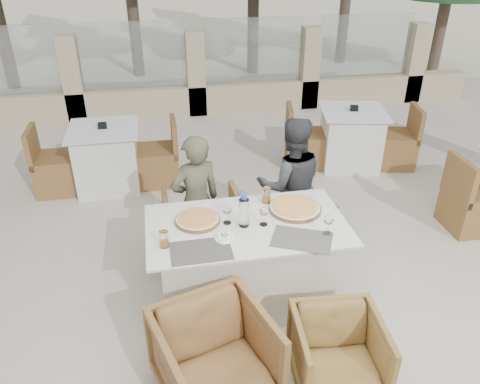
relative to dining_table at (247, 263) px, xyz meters
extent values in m
plane|color=beige|center=(0.09, -0.01, -0.39)|extent=(80.00, 80.00, 0.00)
cube|color=beige|center=(0.09, 13.99, -0.38)|extent=(30.00, 16.00, 0.01)
cube|color=#544E48|center=(-0.40, -0.29, 0.39)|extent=(0.45, 0.30, 0.00)
cube|color=#5E5A50|center=(0.37, -0.28, 0.39)|extent=(0.53, 0.46, 0.00)
cylinder|color=#C9431B|center=(-0.38, 0.11, 0.41)|extent=(0.48, 0.48, 0.05)
cylinder|color=orange|center=(0.44, 0.14, 0.41)|extent=(0.49, 0.49, 0.06)
cylinder|color=#A2BAD5|center=(-0.03, -0.01, 0.53)|extent=(0.11, 0.11, 0.28)
cylinder|color=orange|center=(-0.66, -0.18, 0.45)|extent=(0.07, 0.07, 0.13)
cylinder|color=orange|center=(0.23, 0.31, 0.46)|extent=(0.07, 0.07, 0.14)
imported|color=olive|center=(-0.28, 0.65, -0.05)|extent=(0.74, 0.76, 0.67)
imported|color=brown|center=(0.58, 0.62, -0.10)|extent=(0.82, 0.83, 0.57)
imported|color=brown|center=(-0.40, -0.91, -0.05)|extent=(0.90, 0.91, 0.67)
imported|color=olive|center=(0.44, -0.97, -0.11)|extent=(0.64, 0.66, 0.56)
imported|color=#4E4E39|center=(-0.35, 0.63, 0.27)|extent=(0.54, 0.44, 1.30)
imported|color=#3A3D40|center=(0.57, 0.71, 0.30)|extent=(0.72, 0.58, 1.37)
camera|label=1|loc=(-0.64, -3.06, 2.44)|focal=35.00mm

